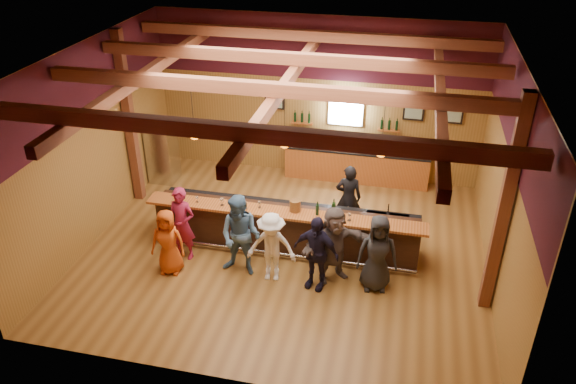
% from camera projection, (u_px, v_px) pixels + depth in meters
% --- Properties ---
extents(room, '(9.04, 9.00, 4.52)m').
position_uv_depth(room, '(285.00, 119.00, 11.51)').
color(room, brown).
rests_on(room, ground).
extents(bar_counter, '(6.30, 1.07, 1.11)m').
position_uv_depth(bar_counter, '(287.00, 226.00, 12.91)').
color(bar_counter, black).
rests_on(bar_counter, ground).
extents(back_bar_cabinet, '(4.00, 0.52, 0.95)m').
position_uv_depth(back_bar_cabinet, '(356.00, 165.00, 15.74)').
color(back_bar_cabinet, '#92471A').
rests_on(back_bar_cabinet, ground).
extents(window, '(0.95, 0.09, 0.95)m').
position_uv_depth(window, '(346.00, 109.00, 15.24)').
color(window, silver).
rests_on(window, room).
extents(framed_pictures, '(5.35, 0.05, 0.45)m').
position_uv_depth(framed_pictures, '(378.00, 109.00, 15.04)').
color(framed_pictures, black).
rests_on(framed_pictures, room).
extents(wine_shelves, '(3.00, 0.18, 0.30)m').
position_uv_depth(wine_shelves, '(345.00, 124.00, 15.39)').
color(wine_shelves, '#92471A').
rests_on(wine_shelves, room).
extents(pendant_lights, '(4.24, 0.24, 1.37)m').
position_uv_depth(pendant_lights, '(285.00, 142.00, 11.71)').
color(pendant_lights, black).
rests_on(pendant_lights, room).
extents(stainless_fridge, '(0.70, 0.70, 1.80)m').
position_uv_depth(stainless_fridge, '(162.00, 151.00, 15.59)').
color(stainless_fridge, silver).
rests_on(stainless_fridge, ground).
extents(customer_orange, '(0.78, 0.55, 1.52)m').
position_uv_depth(customer_orange, '(168.00, 242.00, 11.95)').
color(customer_orange, '#BB4511').
rests_on(customer_orange, ground).
extents(customer_redvest, '(0.67, 0.47, 1.74)m').
position_uv_depth(customer_redvest, '(182.00, 224.00, 12.37)').
color(customer_redvest, maroon).
rests_on(customer_redvest, ground).
extents(customer_denim, '(0.99, 0.81, 1.87)m').
position_uv_depth(customer_denim, '(241.00, 236.00, 11.83)').
color(customer_denim, '#476C8F').
rests_on(customer_denim, ground).
extents(customer_white, '(1.08, 0.67, 1.60)m').
position_uv_depth(customer_white, '(271.00, 247.00, 11.70)').
color(customer_white, white).
rests_on(customer_white, ground).
extents(customer_navy, '(1.07, 0.65, 1.70)m').
position_uv_depth(customer_navy, '(316.00, 252.00, 11.46)').
color(customer_navy, black).
rests_on(customer_navy, ground).
extents(customer_brown, '(1.60, 1.35, 1.73)m').
position_uv_depth(customer_brown, '(334.00, 244.00, 11.68)').
color(customer_brown, '#5D4E4A').
rests_on(customer_brown, ground).
extents(customer_dark, '(0.91, 0.66, 1.71)m').
position_uv_depth(customer_dark, '(377.00, 253.00, 11.42)').
color(customer_dark, black).
rests_on(customer_dark, ground).
extents(bartender, '(0.66, 0.47, 1.69)m').
position_uv_depth(bartender, '(348.00, 198.00, 13.42)').
color(bartender, black).
rests_on(bartender, ground).
extents(ice_bucket, '(0.25, 0.25, 0.27)m').
position_uv_depth(ice_bucket, '(295.00, 205.00, 12.33)').
color(ice_bucket, olive).
rests_on(ice_bucket, bar_counter).
extents(bottle_a, '(0.07, 0.07, 0.33)m').
position_uv_depth(bottle_a, '(317.00, 210.00, 12.18)').
color(bottle_a, black).
rests_on(bottle_a, bar_counter).
extents(bottle_b, '(0.08, 0.08, 0.38)m').
position_uv_depth(bottle_b, '(334.00, 208.00, 12.20)').
color(bottle_b, black).
rests_on(bottle_b, bar_counter).
extents(glass_a, '(0.08, 0.08, 0.17)m').
position_uv_depth(glass_a, '(181.00, 196.00, 12.70)').
color(glass_a, silver).
rests_on(glass_a, bar_counter).
extents(glass_b, '(0.07, 0.07, 0.16)m').
position_uv_depth(glass_b, '(197.00, 198.00, 12.66)').
color(glass_b, silver).
rests_on(glass_b, bar_counter).
extents(glass_c, '(0.09, 0.09, 0.20)m').
position_uv_depth(glass_c, '(222.00, 200.00, 12.52)').
color(glass_c, silver).
rests_on(glass_c, bar_counter).
extents(glass_d, '(0.09, 0.09, 0.19)m').
position_uv_depth(glass_d, '(245.00, 203.00, 12.39)').
color(glass_d, silver).
rests_on(glass_d, bar_counter).
extents(glass_e, '(0.08, 0.08, 0.18)m').
position_uv_depth(glass_e, '(259.00, 203.00, 12.45)').
color(glass_e, silver).
rests_on(glass_e, bar_counter).
extents(glass_f, '(0.08, 0.08, 0.19)m').
position_uv_depth(glass_f, '(330.00, 214.00, 12.03)').
color(glass_f, silver).
rests_on(glass_f, bar_counter).
extents(glass_g, '(0.09, 0.09, 0.20)m').
position_uv_depth(glass_g, '(350.00, 215.00, 11.97)').
color(glass_g, silver).
rests_on(glass_g, bar_counter).
extents(glass_h, '(0.07, 0.07, 0.16)m').
position_uv_depth(glass_h, '(374.00, 219.00, 11.88)').
color(glass_h, silver).
rests_on(glass_h, bar_counter).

